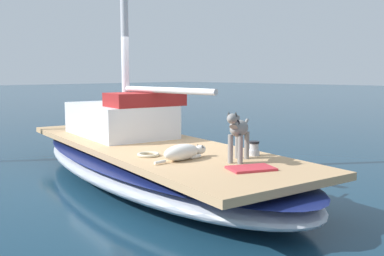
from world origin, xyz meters
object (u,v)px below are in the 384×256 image
(dog_white, at_px, (183,152))
(deck_towel, at_px, (251,168))
(coiled_rope, at_px, (148,154))
(sailboat_main, at_px, (150,162))
(dog_grey, at_px, (238,131))
(deck_winch, at_px, (254,149))

(dog_white, xyz_separation_m, deck_towel, (0.15, -1.03, -0.09))
(dog_white, xyz_separation_m, coiled_rope, (-0.16, 0.55, -0.08))
(sailboat_main, bearing_deg, dog_white, -112.90)
(sailboat_main, height_order, deck_towel, deck_towel)
(coiled_rope, height_order, deck_towel, coiled_rope)
(dog_grey, xyz_separation_m, coiled_rope, (-0.59, 1.17, -0.40))
(sailboat_main, distance_m, deck_winch, 2.00)
(sailboat_main, xyz_separation_m, coiled_rope, (-0.76, -0.86, 0.35))
(dog_grey, relative_size, deck_winch, 4.25)
(coiled_rope, xyz_separation_m, deck_towel, (0.31, -1.59, -0.01))
(sailboat_main, height_order, coiled_rope, coiled_rope)
(deck_towel, bearing_deg, sailboat_main, 79.76)
(sailboat_main, bearing_deg, dog_grey, -94.75)
(dog_grey, distance_m, deck_towel, 0.65)
(deck_winch, xyz_separation_m, deck_towel, (-0.77, -0.52, -0.08))
(sailboat_main, bearing_deg, deck_towel, -100.24)
(coiled_rope, bearing_deg, sailboat_main, 48.57)
(sailboat_main, distance_m, coiled_rope, 1.19)
(coiled_rope, bearing_deg, dog_grey, -63.26)
(deck_winch, bearing_deg, dog_grey, -169.36)
(sailboat_main, xyz_separation_m, deck_towel, (-0.44, -2.45, 0.34))
(coiled_rope, bearing_deg, deck_towel, -78.82)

